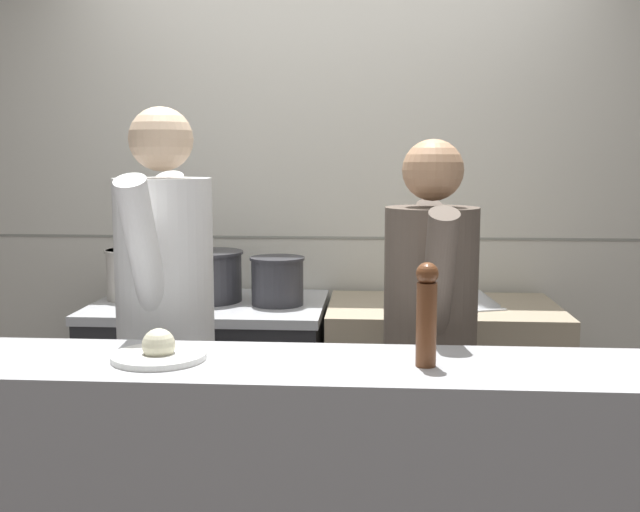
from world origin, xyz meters
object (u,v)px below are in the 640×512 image
at_px(braising_pot, 277,280).
at_px(sauce_pot, 208,275).
at_px(chef_sous, 430,343).
at_px(chefs_knife, 458,311).
at_px(oven_range, 211,398).
at_px(mixing_bowl_steel, 471,294).
at_px(plated_dish_main, 159,352).
at_px(chef_head_cook, 166,320).
at_px(stock_pot, 132,273).
at_px(pepper_mill, 427,312).

bearing_deg(braising_pot, sauce_pot, 169.01).
bearing_deg(chef_sous, chefs_knife, 70.43).
relative_size(oven_range, braising_pot, 4.25).
xyz_separation_m(mixing_bowl_steel, chefs_knife, (-0.07, -0.17, -0.04)).
relative_size(sauce_pot, mixing_bowl_steel, 1.24).
bearing_deg(sauce_pot, plated_dish_main, -83.91).
relative_size(braising_pot, chef_head_cook, 0.14).
height_order(stock_pot, chef_sous, chef_sous).
height_order(mixing_bowl_steel, pepper_mill, pepper_mill).
xyz_separation_m(oven_range, chef_head_cook, (-0.02, -0.64, 0.51)).
height_order(plated_dish_main, pepper_mill, pepper_mill).
distance_m(oven_range, stock_pot, 0.68).
relative_size(oven_range, plated_dish_main, 3.77).
relative_size(mixing_bowl_steel, pepper_mill, 0.90).
bearing_deg(pepper_mill, braising_pot, 115.77).
bearing_deg(oven_range, pepper_mill, -53.97).
height_order(braising_pot, plated_dish_main, braising_pot).
relative_size(braising_pot, mixing_bowl_steel, 0.92).
distance_m(stock_pot, plated_dish_main, 1.33).
height_order(oven_range, pepper_mill, pepper_mill).
distance_m(stock_pot, chef_sous, 1.48).
bearing_deg(chef_sous, oven_range, 142.08).
bearing_deg(stock_pot, braising_pot, -6.87).
bearing_deg(pepper_mill, mixing_bowl_steel, 77.10).
distance_m(braising_pot, pepper_mill, 1.31).
relative_size(braising_pot, pepper_mill, 0.83).
relative_size(oven_range, mixing_bowl_steel, 3.93).
xyz_separation_m(oven_range, sauce_pot, (-0.01, 0.03, 0.57)).
bearing_deg(mixing_bowl_steel, pepper_mill, -102.90).
distance_m(stock_pot, chefs_knife, 1.47).
bearing_deg(chefs_knife, sauce_pot, 170.32).
bearing_deg(braising_pot, chef_sous, -45.40).
xyz_separation_m(plated_dish_main, pepper_mill, (0.76, -0.02, 0.13)).
bearing_deg(mixing_bowl_steel, oven_range, -179.62).
xyz_separation_m(braising_pot, chef_sous, (0.62, -0.63, -0.12)).
bearing_deg(stock_pot, plated_dish_main, -68.71).
bearing_deg(chef_sous, sauce_pot, 141.28).
bearing_deg(plated_dish_main, chef_sous, 33.07).
xyz_separation_m(sauce_pot, pepper_mill, (0.89, -1.24, 0.10)).
bearing_deg(pepper_mill, chef_sous, 84.47).
height_order(braising_pot, pepper_mill, pepper_mill).
xyz_separation_m(stock_pot, pepper_mill, (1.25, -1.26, 0.10)).
xyz_separation_m(sauce_pot, braising_pot, (0.33, -0.06, -0.01)).
relative_size(chef_head_cook, chef_sous, 1.07).
bearing_deg(braising_pot, pepper_mill, -64.23).
relative_size(mixing_bowl_steel, chef_sous, 0.16).
distance_m(chefs_knife, pepper_mill, 1.09).
height_order(oven_range, sauce_pot, sauce_pot).
relative_size(oven_range, pepper_mill, 3.52).
xyz_separation_m(stock_pot, plated_dish_main, (0.48, -1.24, -0.03)).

